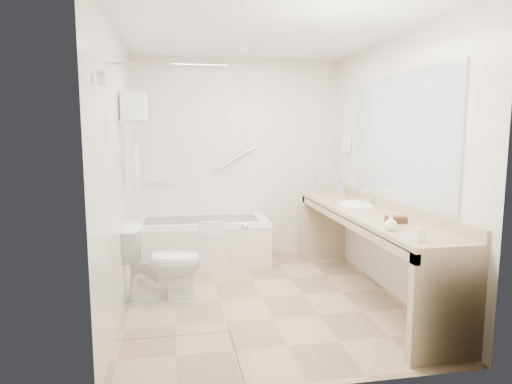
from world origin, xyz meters
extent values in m
plane|color=tan|center=(0.00, 0.00, 0.00)|extent=(3.20, 3.20, 0.00)
cube|color=silver|center=(0.00, 0.00, 2.50)|extent=(2.60, 3.20, 0.10)
cube|color=beige|center=(0.00, 1.60, 1.25)|extent=(2.60, 0.10, 2.50)
cube|color=beige|center=(0.00, -1.60, 1.25)|extent=(2.60, 0.10, 2.50)
cube|color=beige|center=(-1.30, 0.00, 1.25)|extent=(0.10, 3.20, 2.50)
cube|color=beige|center=(1.30, 0.00, 1.25)|extent=(0.10, 3.20, 2.50)
cube|color=white|center=(-0.50, 1.25, 0.28)|extent=(1.60, 0.70, 0.55)
cube|color=beige|center=(-0.50, 0.89, 0.25)|extent=(1.60, 0.02, 0.50)
cube|color=silver|center=(-0.40, 0.90, 0.50)|extent=(0.28, 0.06, 0.18)
cylinder|color=silver|center=(-0.95, 1.56, 0.95)|extent=(0.40, 0.03, 0.03)
cylinder|color=silver|center=(-0.05, 1.56, 1.25)|extent=(0.53, 0.03, 0.33)
cube|color=silver|center=(-0.85, -0.70, 1.05)|extent=(0.90, 0.01, 2.10)
cube|color=silver|center=(-0.40, -1.15, 1.05)|extent=(0.02, 0.90, 2.10)
cylinder|color=silver|center=(-0.85, -0.70, 2.10)|extent=(0.90, 0.02, 0.02)
sphere|color=silver|center=(-0.37, -1.30, 1.00)|extent=(0.05, 0.05, 0.05)
cylinder|color=silver|center=(-1.25, -1.15, 1.95)|extent=(0.04, 0.10, 0.10)
cube|color=silver|center=(-1.17, 0.35, 1.70)|extent=(0.24, 0.55, 0.02)
cylinder|color=silver|center=(-1.17, 0.35, 1.48)|extent=(0.02, 0.55, 0.02)
cube|color=silver|center=(-1.17, 0.35, 1.32)|extent=(0.03, 0.42, 0.32)
cube|color=silver|center=(-1.17, 0.35, 1.76)|extent=(0.22, 0.40, 0.08)
cube|color=silver|center=(-1.17, 0.35, 1.84)|extent=(0.22, 0.40, 0.08)
cube|color=silver|center=(-1.17, 0.35, 1.93)|extent=(0.22, 0.40, 0.08)
cube|color=tan|center=(1.02, -0.15, 0.82)|extent=(0.55, 2.70, 0.05)
cube|color=tan|center=(1.29, -0.15, 0.90)|extent=(0.03, 2.70, 0.10)
cube|color=tan|center=(0.77, -0.15, 0.77)|extent=(0.04, 2.70, 0.08)
cube|color=tan|center=(1.02, -1.46, 0.40)|extent=(0.55, 0.08, 0.80)
cube|color=tan|center=(1.02, 1.16, 0.40)|extent=(0.55, 0.08, 0.80)
ellipsoid|color=white|center=(1.05, 0.25, 0.82)|extent=(0.40, 0.52, 0.14)
cylinder|color=silver|center=(1.20, 0.25, 0.93)|extent=(0.03, 0.03, 0.14)
cube|color=#B3B7BF|center=(1.29, -0.15, 1.55)|extent=(0.02, 2.00, 1.20)
cube|color=white|center=(1.25, 1.05, 1.45)|extent=(0.08, 0.10, 0.18)
imported|color=white|center=(-0.95, 0.12, 0.37)|extent=(0.77, 0.45, 0.74)
cube|color=#4F2C1C|center=(1.02, -0.70, 0.88)|extent=(0.18, 0.13, 0.05)
imported|color=white|center=(0.88, -1.32, 0.88)|extent=(0.10, 0.14, 0.06)
imported|color=white|center=(0.84, -0.96, 0.90)|extent=(0.12, 0.14, 0.10)
cylinder|color=silver|center=(0.94, 0.36, 0.94)|extent=(0.06, 0.06, 0.17)
cylinder|color=blue|center=(0.94, 0.36, 1.03)|extent=(0.03, 0.03, 0.03)
cylinder|color=silver|center=(1.06, 0.75, 0.94)|extent=(0.06, 0.06, 0.17)
cylinder|color=blue|center=(1.06, 0.75, 1.03)|extent=(0.03, 0.03, 0.03)
cylinder|color=silver|center=(0.89, 1.06, 0.93)|extent=(0.06, 0.06, 0.16)
cylinder|color=blue|center=(0.89, 1.06, 1.02)|extent=(0.03, 0.03, 0.02)
cylinder|color=silver|center=(1.04, 0.07, 0.90)|extent=(0.08, 0.08, 0.09)
cylinder|color=silver|center=(0.91, 0.27, 0.89)|extent=(0.08, 0.08, 0.08)
camera|label=1|loc=(-0.82, -4.20, 1.64)|focal=32.00mm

